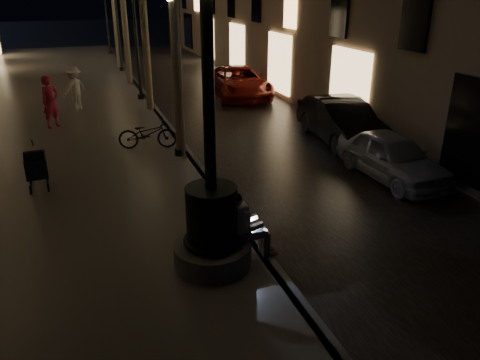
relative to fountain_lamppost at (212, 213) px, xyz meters
name	(u,v)px	position (x,y,z in m)	size (l,w,h in m)	color
ground	(152,108)	(1.00, 13.00, -1.21)	(120.00, 120.00, 0.00)	black
cobble_lane	(218,102)	(4.00, 13.00, -1.20)	(6.00, 45.00, 0.02)	black
promenade	(53,113)	(-3.00, 13.00, -1.11)	(8.00, 45.00, 0.20)	slate
curb_strip	(152,105)	(1.00, 13.00, -1.11)	(0.25, 45.00, 0.20)	#59595B
fountain_lamppost	(212,213)	(0.00, 0.00, 0.00)	(1.40, 1.40, 5.21)	#59595B
seated_man_laptop	(245,224)	(0.61, 0.00, -0.31)	(0.96, 0.32, 1.33)	tan
lamp_curb_a	(174,50)	(0.70, 6.00, 2.02)	(0.36, 0.36, 4.81)	black
lamp_curb_b	(135,28)	(0.70, 14.00, 2.02)	(0.36, 0.36, 4.81)	black
lamp_curb_c	(117,17)	(0.70, 22.00, 2.02)	(0.36, 0.36, 4.81)	black
lamp_curb_d	(106,11)	(0.70, 30.00, 2.02)	(0.36, 0.36, 4.81)	black
stroller	(36,166)	(-3.14, 4.72, -0.41)	(0.56, 1.18, 1.20)	black
car_front	(392,156)	(5.84, 2.82, -0.59)	(1.47, 3.66, 1.25)	#9CA1A4
car_second	(341,121)	(6.20, 6.08, -0.48)	(1.55, 4.45, 1.47)	black
car_third	(238,82)	(5.21, 13.72, -0.51)	(2.33, 5.06, 1.41)	maroon
pedestrian_red	(50,102)	(-2.89, 10.43, -0.10)	(0.66, 0.44, 1.82)	#AF233C
pedestrian_white	(75,88)	(-2.05, 12.88, -0.14)	(1.12, 0.64, 1.74)	silver
bicycle	(148,134)	(-0.07, 6.96, -0.54)	(0.62, 1.78, 0.94)	black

